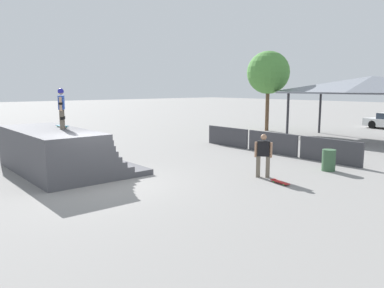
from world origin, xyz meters
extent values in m
plane|color=gray|center=(0.00, 0.00, 0.00)|extent=(160.00, 160.00, 0.00)
cube|color=#4C4C51|center=(-2.84, 0.24, 0.10)|extent=(5.87, 3.96, 0.21)
cube|color=#4C4C51|center=(-2.84, -0.16, 0.31)|extent=(5.87, 3.15, 0.21)
cube|color=#4C4C51|center=(-2.84, -0.31, 0.52)|extent=(5.87, 2.86, 0.21)
cube|color=#4C4C51|center=(-2.84, -0.41, 0.73)|extent=(5.87, 2.66, 0.21)
cube|color=#4C4C51|center=(-2.84, -0.48, 0.94)|extent=(5.87, 2.52, 0.21)
cube|color=#4C4C51|center=(-2.84, -0.53, 1.15)|extent=(5.87, 2.41, 0.21)
cube|color=#4C4C51|center=(-2.84, -0.57, 1.36)|extent=(5.87, 2.34, 0.21)
cube|color=#4C4C51|center=(-2.84, -0.59, 1.57)|extent=(5.87, 2.30, 0.21)
cylinder|color=silver|center=(-2.84, 0.55, 1.64)|extent=(5.75, 0.07, 0.07)
cube|color=#6B6051|center=(-2.60, -0.16, 2.05)|extent=(0.19, 0.19, 0.76)
cube|color=black|center=(-2.59, -0.14, 2.10)|extent=(0.22, 0.19, 0.11)
cube|color=#6B6051|center=(-2.89, -0.01, 2.05)|extent=(0.19, 0.19, 0.76)
cube|color=black|center=(-2.88, 0.01, 2.10)|extent=(0.22, 0.19, 0.11)
cube|color=blue|center=(-2.75, -0.09, 2.70)|extent=(0.46, 0.37, 0.53)
cylinder|color=tan|center=(-2.52, -0.21, 2.65)|extent=(0.14, 0.14, 0.53)
cylinder|color=black|center=(-2.52, -0.21, 2.66)|extent=(0.20, 0.20, 0.08)
cylinder|color=tan|center=(-2.97, 0.03, 2.65)|extent=(0.14, 0.14, 0.53)
cylinder|color=black|center=(-2.97, 0.03, 2.66)|extent=(0.20, 0.20, 0.08)
sphere|color=tan|center=(-2.75, -0.09, 3.10)|extent=(0.21, 0.21, 0.21)
sphere|color=#232399|center=(-2.75, -0.09, 3.12)|extent=(0.23, 0.23, 0.23)
cylinder|color=green|center=(-3.08, 0.19, 1.70)|extent=(0.05, 0.03, 0.05)
cylinder|color=green|center=(-3.07, 0.06, 1.70)|extent=(0.05, 0.03, 0.05)
cylinder|color=green|center=(-3.54, 0.15, 1.70)|extent=(0.05, 0.03, 0.05)
cylinder|color=green|center=(-3.53, 0.01, 1.70)|extent=(0.05, 0.03, 0.05)
cube|color=teal|center=(-3.31, 0.10, 1.73)|extent=(0.76, 0.27, 0.02)
cube|color=teal|center=(-2.97, 0.14, 1.75)|extent=(0.11, 0.21, 0.02)
cube|color=#6B6051|center=(2.89, 4.98, 0.40)|extent=(0.21, 0.21, 0.79)
cube|color=#6B6051|center=(3.16, 5.19, 0.40)|extent=(0.21, 0.21, 0.79)
cube|color=black|center=(3.02, 5.08, 1.07)|extent=(0.47, 0.43, 0.56)
cylinder|color=#A87A5B|center=(2.81, 4.92, 1.03)|extent=(0.15, 0.15, 0.56)
cylinder|color=#A87A5B|center=(3.24, 5.25, 1.03)|extent=(0.15, 0.15, 0.56)
sphere|color=#A87A5B|center=(3.02, 5.08, 1.49)|extent=(0.22, 0.22, 0.22)
cylinder|color=green|center=(3.77, 4.79, 0.03)|extent=(0.06, 0.04, 0.05)
cylinder|color=green|center=(3.79, 4.92, 0.03)|extent=(0.06, 0.04, 0.05)
cylinder|color=green|center=(4.25, 4.70, 0.03)|extent=(0.06, 0.04, 0.05)
cylinder|color=green|center=(4.27, 4.83, 0.03)|extent=(0.06, 0.04, 0.05)
cube|color=#B22323|center=(4.02, 4.81, 0.06)|extent=(0.81, 0.34, 0.02)
cube|color=#B22323|center=(3.66, 4.88, 0.08)|extent=(0.13, 0.21, 0.02)
cube|color=#3D3D42|center=(-3.11, 9.43, 0.53)|extent=(2.95, 0.12, 1.05)
cube|color=#3D3D42|center=(0.03, 9.43, 0.53)|extent=(2.95, 0.12, 1.05)
cube|color=#3D3D42|center=(3.18, 9.43, 0.53)|extent=(2.95, 0.12, 1.05)
cylinder|color=#2D2D33|center=(-3.14, 15.04, 1.44)|extent=(0.16, 0.16, 2.89)
cylinder|color=#2D2D33|center=(-3.14, 18.89, 1.44)|extent=(0.16, 0.16, 2.89)
cube|color=slate|center=(1.34, 16.97, 2.94)|extent=(10.56, 4.53, 0.10)
pyramid|color=slate|center=(1.34, 16.97, 3.47)|extent=(10.34, 4.44, 0.96)
cylinder|color=brown|center=(-6.48, 17.06, 1.62)|extent=(0.28, 0.28, 3.23)
sphere|color=#4C893D|center=(-6.48, 17.06, 4.37)|extent=(3.18, 3.18, 3.18)
cylinder|color=#385B3D|center=(3.99, 7.93, 0.42)|extent=(0.52, 0.52, 0.85)
cylinder|color=black|center=(-1.72, 26.27, 0.32)|extent=(0.66, 0.30, 0.64)
cylinder|color=black|center=(-1.97, 24.76, 0.32)|extent=(0.66, 0.30, 0.64)
camera|label=1|loc=(11.66, -5.53, 3.28)|focal=35.00mm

